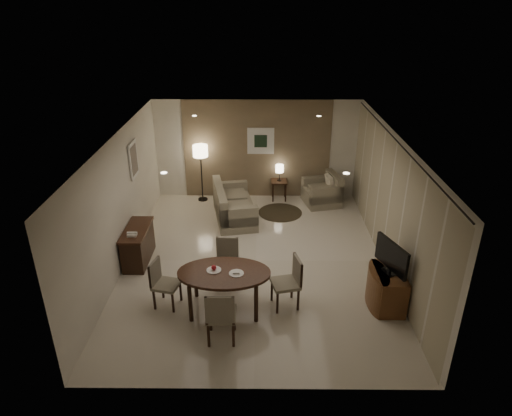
{
  "coord_description": "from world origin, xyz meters",
  "views": [
    {
      "loc": [
        0.07,
        -8.34,
        5.18
      ],
      "look_at": [
        0.0,
        0.2,
        1.15
      ],
      "focal_mm": 32.0,
      "sensor_mm": 36.0,
      "label": 1
    }
  ],
  "objects_px": {
    "chair_left": "(167,284)",
    "floor_lamp": "(202,173)",
    "chair_near": "(221,314)",
    "chair_far": "(227,264)",
    "armchair": "(322,189)",
    "side_table": "(279,190)",
    "console_desk": "(138,245)",
    "chair_right": "(285,283)",
    "sofa": "(234,203)",
    "tv_cabinet": "(388,289)",
    "dining_table": "(225,290)"
  },
  "relations": [
    {
      "from": "chair_near",
      "to": "floor_lamp",
      "type": "bearing_deg",
      "value": -81.23
    },
    {
      "from": "console_desk",
      "to": "floor_lamp",
      "type": "relative_size",
      "value": 0.77
    },
    {
      "from": "dining_table",
      "to": "chair_right",
      "type": "height_order",
      "value": "chair_right"
    },
    {
      "from": "chair_far",
      "to": "chair_left",
      "type": "height_order",
      "value": "chair_far"
    },
    {
      "from": "sofa",
      "to": "side_table",
      "type": "height_order",
      "value": "sofa"
    },
    {
      "from": "dining_table",
      "to": "armchair",
      "type": "relative_size",
      "value": 1.78
    },
    {
      "from": "tv_cabinet",
      "to": "dining_table",
      "type": "xyz_separation_m",
      "value": [
        -2.95,
        -0.13,
        0.03
      ]
    },
    {
      "from": "dining_table",
      "to": "sofa",
      "type": "relative_size",
      "value": 0.91
    },
    {
      "from": "dining_table",
      "to": "floor_lamp",
      "type": "distance_m",
      "value": 4.91
    },
    {
      "from": "armchair",
      "to": "side_table",
      "type": "bearing_deg",
      "value": -116.92
    },
    {
      "from": "chair_left",
      "to": "sofa",
      "type": "distance_m",
      "value": 3.73
    },
    {
      "from": "tv_cabinet",
      "to": "armchair",
      "type": "height_order",
      "value": "armchair"
    },
    {
      "from": "armchair",
      "to": "dining_table",
      "type": "bearing_deg",
      "value": -39.57
    },
    {
      "from": "chair_near",
      "to": "side_table",
      "type": "distance_m",
      "value": 5.78
    },
    {
      "from": "console_desk",
      "to": "chair_right",
      "type": "relative_size",
      "value": 1.25
    },
    {
      "from": "floor_lamp",
      "to": "chair_far",
      "type": "bearing_deg",
      "value": -76.96
    },
    {
      "from": "side_table",
      "to": "chair_right",
      "type": "bearing_deg",
      "value": -90.92
    },
    {
      "from": "chair_left",
      "to": "chair_right",
      "type": "xyz_separation_m",
      "value": [
        2.13,
        0.01,
        0.03
      ]
    },
    {
      "from": "dining_table",
      "to": "chair_near",
      "type": "bearing_deg",
      "value": -89.66
    },
    {
      "from": "dining_table",
      "to": "side_table",
      "type": "xyz_separation_m",
      "value": [
        1.16,
        4.86,
        -0.11
      ]
    },
    {
      "from": "console_desk",
      "to": "side_table",
      "type": "bearing_deg",
      "value": 46.2
    },
    {
      "from": "console_desk",
      "to": "side_table",
      "type": "xyz_separation_m",
      "value": [
        3.1,
        3.24,
        -0.1
      ]
    },
    {
      "from": "dining_table",
      "to": "chair_right",
      "type": "xyz_separation_m",
      "value": [
        1.08,
        0.1,
        0.1
      ]
    },
    {
      "from": "side_table",
      "to": "floor_lamp",
      "type": "distance_m",
      "value": 2.17
    },
    {
      "from": "tv_cabinet",
      "to": "chair_left",
      "type": "xyz_separation_m",
      "value": [
        -3.99,
        -0.04,
        0.1
      ]
    },
    {
      "from": "tv_cabinet",
      "to": "chair_left",
      "type": "bearing_deg",
      "value": -179.46
    },
    {
      "from": "chair_left",
      "to": "floor_lamp",
      "type": "bearing_deg",
      "value": 12.12
    },
    {
      "from": "armchair",
      "to": "floor_lamp",
      "type": "relative_size",
      "value": 0.59
    },
    {
      "from": "sofa",
      "to": "floor_lamp",
      "type": "distance_m",
      "value": 1.52
    },
    {
      "from": "chair_left",
      "to": "side_table",
      "type": "xyz_separation_m",
      "value": [
        2.21,
        4.77,
        -0.17
      ]
    },
    {
      "from": "chair_left",
      "to": "sofa",
      "type": "bearing_deg",
      "value": -2.86
    },
    {
      "from": "chair_near",
      "to": "floor_lamp",
      "type": "height_order",
      "value": "floor_lamp"
    },
    {
      "from": "console_desk",
      "to": "floor_lamp",
      "type": "height_order",
      "value": "floor_lamp"
    },
    {
      "from": "chair_far",
      "to": "floor_lamp",
      "type": "height_order",
      "value": "floor_lamp"
    },
    {
      "from": "console_desk",
      "to": "dining_table",
      "type": "distance_m",
      "value": 2.54
    },
    {
      "from": "tv_cabinet",
      "to": "floor_lamp",
      "type": "bearing_deg",
      "value": 129.81
    },
    {
      "from": "dining_table",
      "to": "chair_left",
      "type": "bearing_deg",
      "value": 175.09
    },
    {
      "from": "tv_cabinet",
      "to": "dining_table",
      "type": "height_order",
      "value": "dining_table"
    },
    {
      "from": "dining_table",
      "to": "chair_left",
      "type": "xyz_separation_m",
      "value": [
        -1.05,
        0.09,
        0.06
      ]
    },
    {
      "from": "console_desk",
      "to": "tv_cabinet",
      "type": "xyz_separation_m",
      "value": [
        4.89,
        -1.5,
        -0.03
      ]
    },
    {
      "from": "side_table",
      "to": "dining_table",
      "type": "bearing_deg",
      "value": -103.41
    },
    {
      "from": "tv_cabinet",
      "to": "armchair",
      "type": "xyz_separation_m",
      "value": [
        -0.65,
        4.46,
        0.06
      ]
    },
    {
      "from": "tv_cabinet",
      "to": "chair_left",
      "type": "relative_size",
      "value": 1.0
    },
    {
      "from": "tv_cabinet",
      "to": "chair_right",
      "type": "xyz_separation_m",
      "value": [
        -1.86,
        -0.03,
        0.13
      ]
    },
    {
      "from": "tv_cabinet",
      "to": "sofa",
      "type": "height_order",
      "value": "sofa"
    },
    {
      "from": "sofa",
      "to": "chair_near",
      "type": "bearing_deg",
      "value": 169.47
    },
    {
      "from": "chair_left",
      "to": "chair_far",
      "type": "bearing_deg",
      "value": -43.9
    },
    {
      "from": "console_desk",
      "to": "side_table",
      "type": "relative_size",
      "value": 2.2
    },
    {
      "from": "dining_table",
      "to": "armchair",
      "type": "height_order",
      "value": "armchair"
    },
    {
      "from": "console_desk",
      "to": "chair_far",
      "type": "distance_m",
      "value": 2.12
    }
  ]
}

